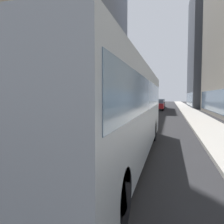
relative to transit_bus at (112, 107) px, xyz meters
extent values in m
plane|color=#232326|center=(-1.20, 31.65, -1.78)|extent=(120.00, 120.00, 0.00)
cube|color=gray|center=(-6.90, 31.65, -1.70)|extent=(2.40, 110.00, 0.15)
cube|color=#9E9991|center=(4.50, 31.65, -1.70)|extent=(2.40, 110.00, 0.15)
cube|color=slate|center=(-13.10, 23.73, 10.09)|extent=(11.61, 17.88, 23.73)
cube|color=slate|center=(-7.32, 23.73, -0.18)|extent=(0.08, 16.09, 2.40)
cube|color=slate|center=(-13.10, 41.78, 13.40)|extent=(9.09, 15.47, 30.35)
cube|color=slate|center=(-8.58, 41.78, -0.18)|extent=(0.08, 13.92, 2.40)
cube|color=slate|center=(6.51, 21.27, -0.18)|extent=(0.08, 17.17, 2.40)
cube|color=#4C515B|center=(10.70, 40.87, 9.49)|extent=(10.35, 15.98, 22.53)
cube|color=slate|center=(5.54, 40.87, -0.18)|extent=(0.08, 14.38, 2.40)
cube|color=#999EA3|center=(0.00, -0.01, -0.10)|extent=(2.55, 11.50, 2.75)
cube|color=slate|center=(0.00, -0.01, 0.39)|extent=(2.57, 11.04, 0.90)
cube|color=black|center=(0.00, 5.69, -1.23)|extent=(2.55, 0.16, 0.44)
cylinder|color=black|center=(-1.12, 3.54, -1.28)|extent=(0.30, 1.00, 1.00)
cylinder|color=black|center=(1.13, 3.54, -1.28)|extent=(0.30, 1.00, 1.00)
cylinder|color=black|center=(1.13, -4.16, -1.28)|extent=(0.30, 1.00, 1.00)
cube|color=silver|center=(-1.45, 5.14, 0.72)|extent=(0.08, 0.24, 0.40)
cube|color=black|center=(0.00, 37.26, -1.08)|extent=(1.85, 4.69, 0.75)
cube|color=slate|center=(0.00, 37.03, -0.43)|extent=(1.70, 2.11, 0.55)
cylinder|color=black|center=(-0.82, 39.19, -1.46)|extent=(0.22, 0.64, 0.64)
cylinder|color=black|center=(0.82, 39.19, -1.46)|extent=(0.22, 0.64, 0.64)
cylinder|color=black|center=(-0.82, 35.33, -1.46)|extent=(0.22, 0.64, 0.64)
cylinder|color=black|center=(0.82, 35.33, -1.46)|extent=(0.22, 0.64, 0.64)
cube|color=slate|center=(-4.00, 15.51, -1.08)|extent=(1.89, 4.44, 0.75)
cube|color=slate|center=(-4.00, 15.29, -0.43)|extent=(1.74, 2.00, 0.55)
cylinder|color=black|center=(-4.84, 17.32, -1.46)|extent=(0.22, 0.64, 0.64)
cylinder|color=black|center=(-3.16, 17.32, -1.46)|extent=(0.22, 0.64, 0.64)
cylinder|color=black|center=(-4.84, 13.71, -1.46)|extent=(0.22, 0.64, 0.64)
cylinder|color=black|center=(-3.16, 13.71, -1.46)|extent=(0.22, 0.64, 0.64)
cube|color=red|center=(0.00, 28.90, -1.08)|extent=(1.93, 4.34, 0.75)
cube|color=slate|center=(0.00, 28.68, -0.43)|extent=(1.77, 1.95, 0.55)
cylinder|color=black|center=(-0.85, 30.65, -1.46)|extent=(0.22, 0.64, 0.64)
cylinder|color=black|center=(0.85, 30.65, -1.46)|extent=(0.22, 0.64, 0.64)
cylinder|color=black|center=(-0.85, 27.14, -1.46)|extent=(0.22, 0.64, 0.64)
cylinder|color=black|center=(0.85, 27.14, -1.46)|extent=(0.22, 0.64, 0.64)
cube|color=silver|center=(-4.00, 35.49, -0.28)|extent=(2.30, 2.00, 2.10)
cube|color=silver|center=(-4.00, 31.74, -0.03)|extent=(2.30, 5.50, 2.60)
cylinder|color=black|center=(-5.01, 35.49, -1.33)|extent=(0.28, 0.90, 0.90)
cylinder|color=black|center=(-2.99, 35.49, -1.33)|extent=(0.28, 0.90, 0.90)
cylinder|color=black|center=(-5.01, 29.99, -1.33)|extent=(0.28, 0.90, 0.90)
cylinder|color=black|center=(-2.99, 29.99, -1.33)|extent=(0.28, 0.90, 0.90)
camera|label=1|loc=(1.93, -7.75, 0.36)|focal=37.52mm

